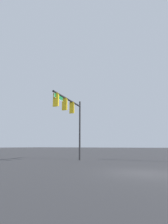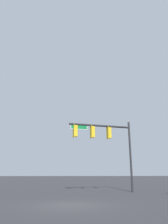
# 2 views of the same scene
# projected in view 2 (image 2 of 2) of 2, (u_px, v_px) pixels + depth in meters

# --- Properties ---
(ground_plane) EXTENTS (400.00, 400.00, 0.00)m
(ground_plane) POSITION_uv_depth(u_px,v_px,m) (70.00, 205.00, 12.23)
(ground_plane) COLOR #2D2D30
(signal_pole_near) EXTENTS (6.45, 1.37, 7.00)m
(signal_pole_near) POSITION_uv_depth(u_px,v_px,m) (104.00, 137.00, 21.86)
(signal_pole_near) COLOR black
(signal_pole_near) RESTS_ON ground_plane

